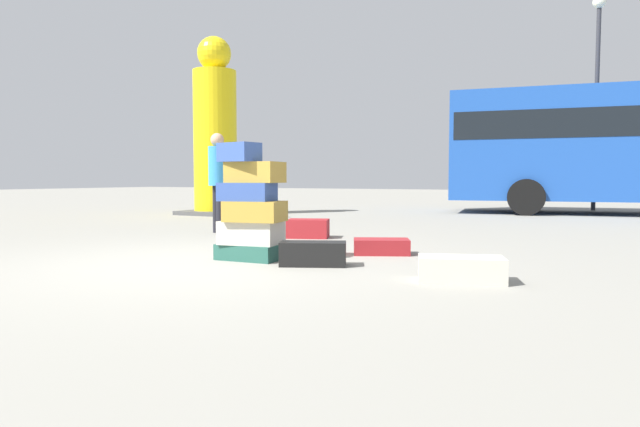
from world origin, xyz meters
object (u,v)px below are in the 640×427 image
at_px(suitcase_maroon_foreground_far, 381,247).
at_px(person_bearded_onlooker, 218,174).
at_px(suitcase_tower, 251,210).
at_px(suitcase_cream_foreground_near, 461,269).
at_px(person_tourist_with_camera, 231,178).
at_px(suitcase_maroon_right_side, 308,228).
at_px(yellow_dummy_statue, 215,136).
at_px(suitcase_black_behind_tower, 313,254).
at_px(lamp_post, 597,71).

bearing_deg(suitcase_maroon_foreground_far, person_bearded_onlooker, 136.22).
bearing_deg(suitcase_maroon_foreground_far, suitcase_tower, -160.44).
distance_m(suitcase_maroon_foreground_far, suitcase_cream_foreground_near, 1.85).
bearing_deg(suitcase_maroon_foreground_far, suitcase_cream_foreground_near, -71.17).
bearing_deg(person_bearded_onlooker, person_tourist_with_camera, 160.08).
relative_size(suitcase_maroon_right_side, person_bearded_onlooker, 0.37).
xyz_separation_m(suitcase_tower, yellow_dummy_statue, (-5.31, 6.15, 1.43)).
xyz_separation_m(suitcase_maroon_right_side, person_tourist_with_camera, (-3.40, 2.63, 0.79)).
relative_size(suitcase_black_behind_tower, lamp_post, 0.11).
bearing_deg(suitcase_maroon_right_side, person_bearded_onlooker, 161.92).
bearing_deg(person_tourist_with_camera, yellow_dummy_statue, 176.81).
distance_m(suitcase_black_behind_tower, suitcase_maroon_right_side, 2.76).
height_order(suitcase_tower, suitcase_maroon_foreground_far, suitcase_tower).
relative_size(suitcase_tower, person_bearded_onlooker, 0.79).
distance_m(suitcase_maroon_foreground_far, suitcase_black_behind_tower, 1.20).
xyz_separation_m(suitcase_maroon_foreground_far, yellow_dummy_statue, (-6.44, 5.05, 1.89)).
distance_m(suitcase_tower, person_bearded_onlooker, 3.20).
distance_m(suitcase_black_behind_tower, yellow_dummy_statue, 8.91).
relative_size(suitcase_black_behind_tower, person_tourist_with_camera, 0.44).
xyz_separation_m(suitcase_maroon_foreground_far, suitcase_maroon_right_side, (-1.68, 1.24, 0.05)).
height_order(suitcase_cream_foreground_near, lamp_post, lamp_post).
bearing_deg(lamp_post, suitcase_maroon_right_side, -110.17).
bearing_deg(suitcase_black_behind_tower, lamp_post, 55.75).
bearing_deg(person_tourist_with_camera, person_bearded_onlooker, -19.47).
bearing_deg(suitcase_tower, person_tourist_with_camera, 128.53).
relative_size(person_bearded_onlooker, lamp_post, 0.28).
bearing_deg(yellow_dummy_statue, suitcase_maroon_foreground_far, -38.10).
height_order(suitcase_maroon_right_side, yellow_dummy_statue, yellow_dummy_statue).
xyz_separation_m(person_bearded_onlooker, lamp_post, (5.40, 10.20, 2.94)).
bearing_deg(suitcase_black_behind_tower, suitcase_maroon_right_side, 96.13).
height_order(suitcase_maroon_right_side, person_bearded_onlooker, person_bearded_onlooker).
distance_m(suitcase_maroon_right_side, lamp_post, 11.44).
relative_size(suitcase_black_behind_tower, person_bearded_onlooker, 0.41).
height_order(suitcase_cream_foreground_near, person_bearded_onlooker, person_bearded_onlooker).
bearing_deg(suitcase_cream_foreground_near, suitcase_maroon_right_side, 120.50).
bearing_deg(person_tourist_with_camera, suitcase_black_behind_tower, -8.57).
height_order(suitcase_cream_foreground_near, suitcase_maroon_right_side, suitcase_maroon_right_side).
bearing_deg(person_bearded_onlooker, suitcase_maroon_foreground_far, 18.29).
height_order(person_tourist_with_camera, yellow_dummy_statue, yellow_dummy_statue).
bearing_deg(suitcase_maroon_right_side, suitcase_cream_foreground_near, -61.58).
bearing_deg(lamp_post, suitcase_maroon_foreground_far, -100.17).
bearing_deg(person_bearded_onlooker, yellow_dummy_statue, 165.92).
bearing_deg(suitcase_black_behind_tower, suitcase_tower, 152.30).
xyz_separation_m(person_tourist_with_camera, lamp_post, (7.12, 7.50, 2.99)).
bearing_deg(yellow_dummy_statue, person_bearded_onlooker, -51.55).
height_order(suitcase_maroon_foreground_far, suitcase_cream_foreground_near, suitcase_cream_foreground_near).
distance_m(suitcase_tower, person_tourist_with_camera, 6.35).
bearing_deg(yellow_dummy_statue, suitcase_black_behind_tower, -45.38).
relative_size(suitcase_maroon_foreground_far, yellow_dummy_statue, 0.15).
bearing_deg(lamp_post, suitcase_black_behind_tower, -100.65).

